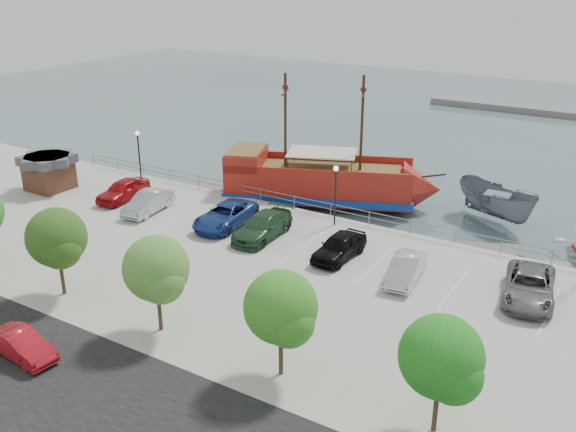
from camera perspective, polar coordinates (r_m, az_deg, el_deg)
The scene contains 23 objects.
ground at distance 39.67m, azimuth -0.28°, elevation -5.22°, with size 160.00×160.00×0.00m, color #3C5357.
street at distance 28.86m, azimuth -17.93°, elevation -15.51°, with size 100.00×8.00×0.04m, color black.
sidewalk at distance 32.21m, azimuth -9.86°, elevation -10.42°, with size 100.00×4.00×0.05m, color #A09B87.
seawall_railing at distance 45.28m, azimuth 4.92°, elevation 0.34°, with size 50.00×0.06×1.00m.
pirate_ship at distance 50.39m, azimuth 4.17°, elevation 2.93°, with size 17.16×10.41×10.69m.
patrol_boat at distance 49.28m, azimuth 18.04°, elevation 0.92°, with size 2.66×7.08×2.74m, color slate.
dock_west at distance 53.54m, azimuth -7.07°, elevation 2.17°, with size 7.37×2.11×0.42m, color slate.
dock_mid at distance 44.20m, azimuth 15.92°, elevation -2.90°, with size 6.44×1.84×0.37m, color slate.
shed at distance 54.36m, azimuth -20.50°, elevation 3.76°, with size 3.41×3.41×2.78m.
street_sedan at distance 32.30m, azimuth -22.59°, elevation -10.54°, with size 1.35×3.87×1.28m, color #B0131D.
lamp_post_left at distance 53.63m, azimuth -13.15°, elevation 5.98°, with size 0.36×0.36×4.28m.
lamp_post_mid at distance 43.36m, azimuth 4.25°, elevation 2.77°, with size 0.36×0.36×4.28m.
tree_c at distance 35.90m, azimuth -19.81°, elevation -2.04°, with size 3.30×3.20×5.00m.
tree_d at distance 31.09m, azimuth -11.53°, elevation -4.86°, with size 3.30×3.20×5.00m.
tree_e at distance 27.24m, azimuth -0.48°, elevation -8.41°, with size 3.30×3.20×5.00m.
tree_f at distance 24.82m, azimuth 13.70°, elevation -12.43°, with size 3.30×3.20×5.00m.
parked_car_a at distance 50.32m, azimuth -14.45°, elevation 2.26°, with size 1.88×4.67×1.59m, color #AB1015.
parked_car_b at distance 47.38m, azimuth -12.33°, elevation 1.19°, with size 1.62×4.64×1.53m, color #A8AEB6.
parked_car_c at distance 44.11m, azimuth -5.58°, elevation 0.06°, with size 2.56×5.55×1.54m, color navy.
parked_car_d at distance 42.12m, azimuth -2.28°, elevation -0.90°, with size 2.20×5.41×1.57m, color #244A2A.
parked_car_e at distance 39.27m, azimuth 4.57°, elevation -2.71°, with size 1.84×4.57×1.56m, color black.
parked_car_f at distance 37.11m, azimuth 10.40°, elevation -4.64°, with size 1.53×4.37×1.44m, color silver.
parked_car_g at distance 36.86m, azimuth 20.65°, elevation -5.87°, with size 2.57×5.57×1.55m, color slate.
Camera 1 is at (18.66, -30.04, 16.97)m, focal length 40.00 mm.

